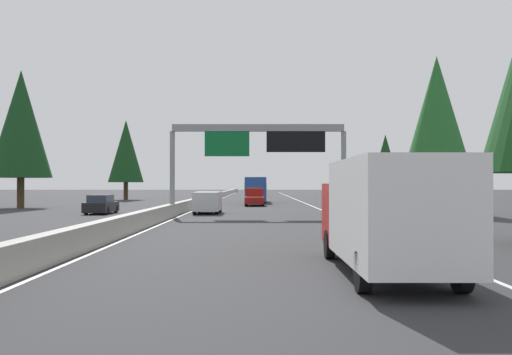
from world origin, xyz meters
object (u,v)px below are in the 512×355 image
Objects in this scene: sedan_distant_b at (256,191)px; conifer_left_near at (21,124)px; pickup_mid_left at (255,197)px; conifer_right_near at (437,118)px; box_truck_mid_right at (385,212)px; conifer_right_mid at (385,161)px; sedan_far_left at (255,193)px; minivan_far_right at (208,201)px; oncoming_near at (101,205)px; conifer_left_mid at (126,151)px; bus_near_right at (256,189)px; sign_gantry_overhead at (260,143)px.

sedan_distant_b is 0.33× the size of conifer_left_near.
pickup_mid_left is 23.58m from conifer_right_near.
conifer_right_mid is (56.02, -12.25, 3.42)m from box_truck_mid_right.
sedan_distant_b is 1.00× the size of sedan_far_left.
pickup_mid_left reaches higher than minivan_far_right.
sedan_distant_b is 87.14m from oncoming_near.
bus_near_right is at bearing -121.46° from conifer_left_mid.
sign_gantry_overhead is 31.46m from bus_near_right.
sign_gantry_overhead is 20.96m from pickup_mid_left.
sedan_far_left is 0.36× the size of conifer_right_near.
oncoming_near is at bearing -135.05° from conifer_left_near.
pickup_mid_left is at bearing 118.55° from conifer_right_mid.
conifer_left_mid is (22.26, 18.71, 6.11)m from pickup_mid_left.
bus_near_right is 10.79m from pickup_mid_left.
box_truck_mid_right is 0.64× the size of conifer_left_near.
pickup_mid_left is 0.67× the size of conifer_right_mid.
sign_gantry_overhead is at bearing -155.79° from conifer_left_mid.
sign_gantry_overhead reaches higher than minivan_far_right.
sedan_far_left is at bearing 0.61° from sign_gantry_overhead.
sign_gantry_overhead is at bearing -179.75° from sedan_distant_b.
conifer_left_near reaches higher than conifer_right_mid.
bus_near_right reaches higher than sedan_far_left.
oncoming_near is 26.76m from conifer_right_near.
minivan_far_right is 31.99m from conifer_right_mid.
minivan_far_right is 0.41× the size of conifer_right_near.
conifer_right_mid is at bearing -111.54° from conifer_left_mid.
bus_near_right is 0.95× the size of conifer_right_near.
conifer_left_near reaches higher than conifer_right_near.
sign_gantry_overhead is 32.92m from conifer_right_mid.
conifer_left_near reaches higher than minivan_far_right.
conifer_left_near reaches higher than pickup_mid_left.
sedan_distant_b is at bearing 9.04° from conifer_right_near.
pickup_mid_left is (16.44, -3.61, -0.04)m from minivan_far_right.
sedan_far_left is 0.53× the size of conifer_right_mid.
conifer_left_near reaches higher than sign_gantry_overhead.
conifer_left_near is (11.52, 36.43, 0.72)m from conifer_right_near.
conifer_right_near is 38.22m from conifer_left_near.
conifer_right_near is (-17.84, -14.01, 6.45)m from pickup_mid_left.
sign_gantry_overhead is at bearing -179.39° from sedan_far_left.
minivan_far_right is 16.83m from pickup_mid_left.
conifer_right_near is 0.91× the size of conifer_left_near.
sedan_distant_b and oncoming_near have the same top height.
conifer_left_mid reaches higher than pickup_mid_left.
conifer_left_near is at bearing 32.36° from box_truck_mid_right.
pickup_mid_left is 0.46× the size of conifer_right_near.
conifer_left_near is at bearing 72.45° from conifer_right_near.
minivan_far_right is at bearing 85.46° from conifer_right_near.
sign_gantry_overhead reaches higher than pickup_mid_left.
minivan_far_right is (4.06, 4.13, -4.30)m from sign_gantry_overhead.
conifer_right_near reaches higher than conifer_right_mid.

